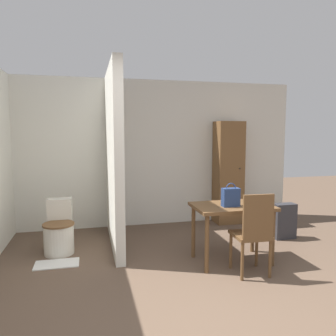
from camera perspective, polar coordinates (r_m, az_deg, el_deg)
name	(u,v)px	position (r m, az deg, el deg)	size (l,w,h in m)	color
ground_plane	(218,332)	(2.99, 8.79, -26.37)	(16.00, 16.00, 0.00)	brown
wall_back	(147,153)	(5.72, -3.69, 2.59)	(5.32, 0.12, 2.50)	silver
partition_wall	(114,158)	(4.71, -9.43, 1.74)	(0.12, 1.76, 2.50)	silver
dining_table	(232,213)	(4.16, 11.11, -7.68)	(0.96, 0.62, 0.72)	brown
wooden_chair	(253,232)	(3.83, 14.64, -10.66)	(0.41, 0.41, 0.95)	brown
toilet	(59,232)	(4.71, -18.44, -10.47)	(0.41, 0.56, 0.69)	silver
handbag	(231,197)	(4.03, 10.86, -4.98)	(0.21, 0.10, 0.29)	navy
wooden_cabinet	(228,173)	(5.91, 10.44, -0.78)	(0.47, 0.40, 1.80)	brown
bath_mat	(57,264)	(4.40, -18.79, -15.52)	(0.53, 0.30, 0.01)	silver
space_heater	(284,221)	(5.34, 19.59, -8.69)	(0.33, 0.17, 0.54)	#2D2D33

